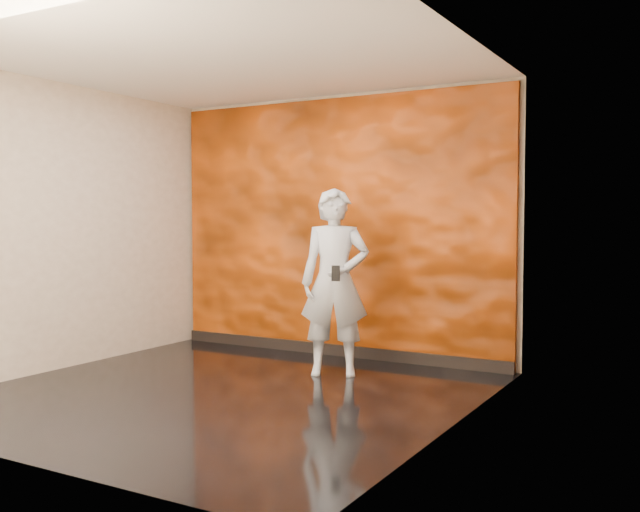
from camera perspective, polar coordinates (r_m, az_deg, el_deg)
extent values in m
cube|color=black|center=(6.19, -7.63, -10.84)|extent=(4.00, 4.00, 0.01)
cube|color=tan|center=(7.70, 1.37, 2.45)|extent=(4.00, 0.02, 2.80)
cube|color=tan|center=(4.59, -23.07, 1.84)|extent=(4.00, 0.02, 2.80)
cube|color=tan|center=(7.40, -20.12, 2.25)|extent=(0.02, 4.00, 2.80)
cube|color=tan|center=(5.06, 10.61, 2.11)|extent=(0.02, 4.00, 2.80)
cube|color=white|center=(6.16, -7.81, 15.41)|extent=(4.00, 4.00, 0.01)
cube|color=#EC540B|center=(7.66, 1.22, 2.30)|extent=(3.90, 0.06, 2.75)
cube|color=black|center=(7.76, 1.07, -7.50)|extent=(3.90, 0.04, 0.12)
imported|color=#9AA0A9|center=(6.71, 1.20, -2.09)|extent=(0.76, 0.65, 1.76)
cube|color=black|center=(6.45, 1.27, -1.40)|extent=(0.08, 0.03, 0.14)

